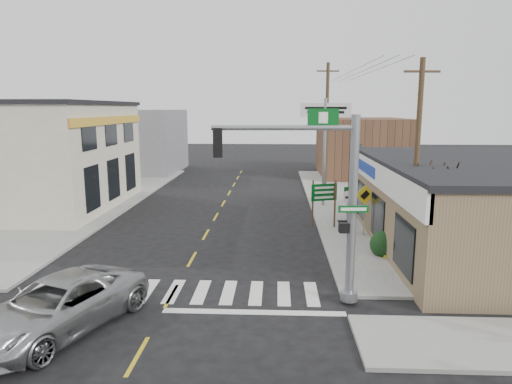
{
  "coord_description": "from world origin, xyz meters",
  "views": [
    {
      "loc": [
        3.7,
        -15.11,
        6.57
      ],
      "look_at": [
        2.77,
        5.32,
        2.8
      ],
      "focal_mm": 32.0,
      "sensor_mm": 36.0,
      "label": 1
    }
  ],
  "objects_px": {
    "traffic_signal_pole": "(329,189)",
    "utility_pole_far": "(327,126)",
    "fire_hydrant": "(386,250)",
    "dance_center_sign": "(325,126)",
    "lamp_post": "(351,164)",
    "suv": "(58,305)",
    "guide_sign": "(324,197)",
    "bare_tree": "(438,168)",
    "utility_pole_near": "(416,160)"
  },
  "relations": [
    {
      "from": "fire_hydrant",
      "to": "bare_tree",
      "type": "distance_m",
      "value": 4.14
    },
    {
      "from": "suv",
      "to": "lamp_post",
      "type": "xyz_separation_m",
      "value": [
        11.02,
        15.49,
        2.43
      ]
    },
    {
      "from": "fire_hydrant",
      "to": "utility_pole_far",
      "type": "xyz_separation_m",
      "value": [
        -0.9,
        16.89,
        4.73
      ]
    },
    {
      "from": "dance_center_sign",
      "to": "lamp_post",
      "type": "bearing_deg",
      "value": -48.85
    },
    {
      "from": "fire_hydrant",
      "to": "utility_pole_near",
      "type": "bearing_deg",
      "value": -15.34
    },
    {
      "from": "suv",
      "to": "utility_pole_near",
      "type": "distance_m",
      "value": 14.43
    },
    {
      "from": "suv",
      "to": "traffic_signal_pole",
      "type": "distance_m",
      "value": 9.08
    },
    {
      "from": "utility_pole_near",
      "to": "utility_pole_far",
      "type": "xyz_separation_m",
      "value": [
        -1.9,
        17.16,
        0.74
      ]
    },
    {
      "from": "suv",
      "to": "lamp_post",
      "type": "height_order",
      "value": "lamp_post"
    },
    {
      "from": "suv",
      "to": "lamp_post",
      "type": "relative_size",
      "value": 1.07
    },
    {
      "from": "guide_sign",
      "to": "lamp_post",
      "type": "bearing_deg",
      "value": 41.85
    },
    {
      "from": "fire_hydrant",
      "to": "lamp_post",
      "type": "xyz_separation_m",
      "value": [
        -0.24,
        8.54,
        2.76
      ]
    },
    {
      "from": "traffic_signal_pole",
      "to": "utility_pole_near",
      "type": "distance_m",
      "value": 5.98
    },
    {
      "from": "suv",
      "to": "guide_sign",
      "type": "bearing_deg",
      "value": 75.69
    },
    {
      "from": "utility_pole_far",
      "to": "utility_pole_near",
      "type": "bearing_deg",
      "value": -88.89
    },
    {
      "from": "dance_center_sign",
      "to": "bare_tree",
      "type": "bearing_deg",
      "value": -62.21
    },
    {
      "from": "traffic_signal_pole",
      "to": "fire_hydrant",
      "type": "height_order",
      "value": "traffic_signal_pole"
    },
    {
      "from": "suv",
      "to": "utility_pole_far",
      "type": "distance_m",
      "value": 26.35
    },
    {
      "from": "suv",
      "to": "lamp_post",
      "type": "bearing_deg",
      "value": 77.23
    },
    {
      "from": "lamp_post",
      "to": "utility_pole_near",
      "type": "distance_m",
      "value": 8.99
    },
    {
      "from": "guide_sign",
      "to": "dance_center_sign",
      "type": "relative_size",
      "value": 0.37
    },
    {
      "from": "traffic_signal_pole",
      "to": "bare_tree",
      "type": "bearing_deg",
      "value": 35.22
    },
    {
      "from": "guide_sign",
      "to": "bare_tree",
      "type": "bearing_deg",
      "value": -74.05
    },
    {
      "from": "fire_hydrant",
      "to": "utility_pole_far",
      "type": "distance_m",
      "value": 17.56
    },
    {
      "from": "suv",
      "to": "fire_hydrant",
      "type": "relative_size",
      "value": 9.07
    },
    {
      "from": "guide_sign",
      "to": "bare_tree",
      "type": "distance_m",
      "value": 7.38
    },
    {
      "from": "suv",
      "to": "utility_pole_far",
      "type": "xyz_separation_m",
      "value": [
        10.35,
        23.83,
        4.4
      ]
    },
    {
      "from": "dance_center_sign",
      "to": "utility_pole_far",
      "type": "height_order",
      "value": "utility_pole_far"
    },
    {
      "from": "guide_sign",
      "to": "utility_pole_far",
      "type": "distance_m",
      "value": 12.34
    },
    {
      "from": "traffic_signal_pole",
      "to": "lamp_post",
      "type": "xyz_separation_m",
      "value": [
        2.83,
        13.18,
        -0.73
      ]
    },
    {
      "from": "lamp_post",
      "to": "bare_tree",
      "type": "distance_m",
      "value": 9.48
    },
    {
      "from": "traffic_signal_pole",
      "to": "guide_sign",
      "type": "height_order",
      "value": "traffic_signal_pole"
    },
    {
      "from": "utility_pole_near",
      "to": "dance_center_sign",
      "type": "bearing_deg",
      "value": 98.56
    },
    {
      "from": "fire_hydrant",
      "to": "bare_tree",
      "type": "xyz_separation_m",
      "value": [
        1.76,
        -0.68,
        3.68
      ]
    },
    {
      "from": "lamp_post",
      "to": "dance_center_sign",
      "type": "xyz_separation_m",
      "value": [
        -1.4,
        2.46,
        2.2
      ]
    },
    {
      "from": "lamp_post",
      "to": "fire_hydrant",
      "type": "bearing_deg",
      "value": -110.21
    },
    {
      "from": "traffic_signal_pole",
      "to": "guide_sign",
      "type": "xyz_separation_m",
      "value": [
        0.86,
        9.73,
        -2.13
      ]
    },
    {
      "from": "bare_tree",
      "to": "utility_pole_near",
      "type": "height_order",
      "value": "utility_pole_near"
    },
    {
      "from": "bare_tree",
      "to": "fire_hydrant",
      "type": "bearing_deg",
      "value": 159.0
    },
    {
      "from": "fire_hydrant",
      "to": "suv",
      "type": "bearing_deg",
      "value": -148.34
    },
    {
      "from": "guide_sign",
      "to": "utility_pole_far",
      "type": "xyz_separation_m",
      "value": [
        1.3,
        11.8,
        3.37
      ]
    },
    {
      "from": "suv",
      "to": "traffic_signal_pole",
      "type": "relative_size",
      "value": 0.89
    },
    {
      "from": "bare_tree",
      "to": "utility_pole_far",
      "type": "bearing_deg",
      "value": 98.64
    },
    {
      "from": "traffic_signal_pole",
      "to": "utility_pole_far",
      "type": "height_order",
      "value": "utility_pole_far"
    },
    {
      "from": "dance_center_sign",
      "to": "utility_pole_near",
      "type": "height_order",
      "value": "utility_pole_near"
    },
    {
      "from": "fire_hydrant",
      "to": "utility_pole_far",
      "type": "bearing_deg",
      "value": 93.06
    },
    {
      "from": "guide_sign",
      "to": "lamp_post",
      "type": "xyz_separation_m",
      "value": [
        1.96,
        3.45,
        1.41
      ]
    },
    {
      "from": "dance_center_sign",
      "to": "bare_tree",
      "type": "height_order",
      "value": "dance_center_sign"
    },
    {
      "from": "suv",
      "to": "bare_tree",
      "type": "xyz_separation_m",
      "value": [
        13.02,
        6.27,
        3.36
      ]
    },
    {
      "from": "lamp_post",
      "to": "utility_pole_far",
      "type": "bearing_deg",
      "value": 72.73
    }
  ]
}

